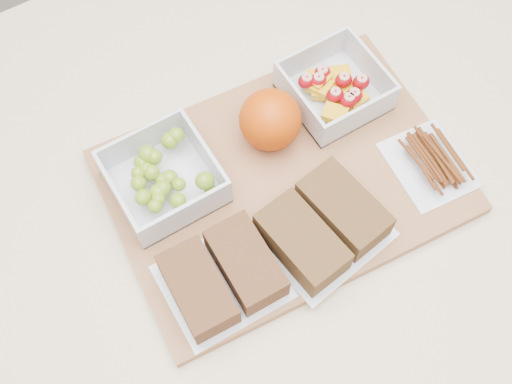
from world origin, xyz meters
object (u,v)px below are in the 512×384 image
orange (270,120)px  sandwich_bag_left (222,276)px  grape_container (164,177)px  sandwich_bag_center (323,226)px  cutting_board (283,181)px  pretzel_bag (431,161)px  fruit_container (334,89)px

orange → sandwich_bag_left: (-0.15, -0.14, -0.02)m
grape_container → sandwich_bag_center: grape_container is taller
cutting_board → pretzel_bag: 0.19m
cutting_board → orange: orange is taller
orange → fruit_container: bearing=4.1°
fruit_container → orange: bearing=-175.9°
grape_container → fruit_container: size_ratio=1.04×
orange → pretzel_bag: (0.15, -0.14, -0.03)m
grape_container → fruit_container: (0.25, 0.00, -0.00)m
fruit_container → sandwich_bag_center: bearing=-128.5°
grape_container → cutting_board: bearing=-27.4°
grape_container → orange: bearing=-2.4°
orange → sandwich_bag_left: size_ratio=0.58×
grape_container → sandwich_bag_center: bearing=-49.8°
grape_container → orange: 0.15m
fruit_container → pretzel_bag: fruit_container is taller
cutting_board → sandwich_bag_left: 0.15m
fruit_container → sandwich_bag_center: 0.20m
grape_container → pretzel_bag: grape_container is taller
sandwich_bag_center → pretzel_bag: bearing=2.0°
sandwich_bag_left → pretzel_bag: bearing=-0.4°
cutting_board → sandwich_bag_center: 0.09m
cutting_board → orange: bearing=77.9°
sandwich_bag_left → pretzel_bag: (0.30, -0.00, -0.01)m
grape_container → pretzel_bag: bearing=-26.3°
sandwich_bag_left → sandwich_bag_center: 0.13m
orange → sandwich_bag_left: orange is taller
sandwich_bag_left → pretzel_bag: size_ratio=1.15×
pretzel_bag → grape_container: bearing=153.7°
sandwich_bag_left → orange: bearing=42.7°
grape_container → sandwich_bag_left: bearing=-90.8°
sandwich_bag_left → fruit_container: bearing=29.9°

